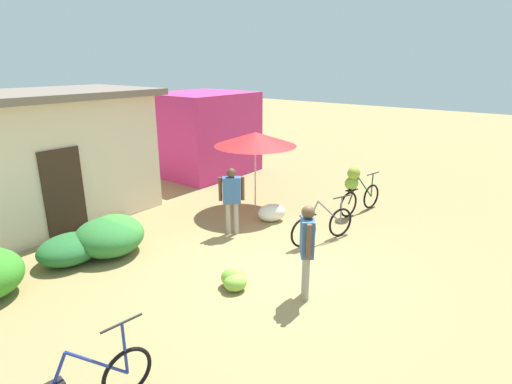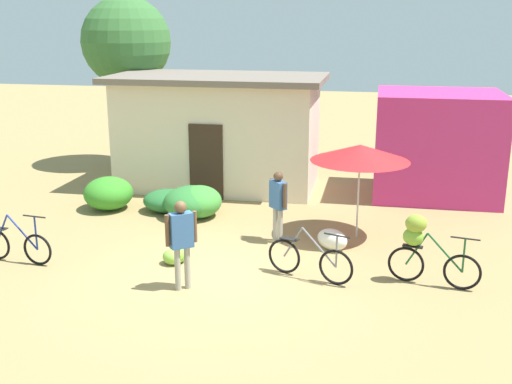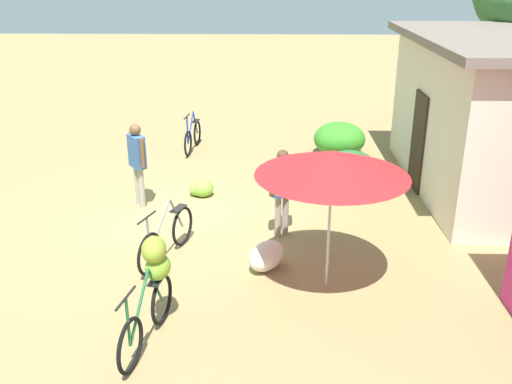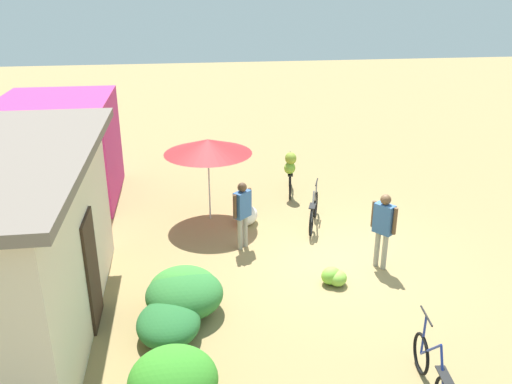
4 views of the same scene
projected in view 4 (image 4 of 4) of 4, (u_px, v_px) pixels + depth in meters
name	position (u px, v px, depth m)	size (l,w,h in m)	color
ground_plane	(340.00, 260.00, 11.24)	(60.00, 60.00, 0.00)	#977E4E
building_low	(2.00, 245.00, 8.48)	(5.86, 3.16, 3.13)	beige
shop_pink	(61.00, 150.00, 13.95)	(3.20, 2.80, 2.77)	#C42F75
hedge_bush_front_left	(173.00, 381.00, 7.26)	(1.22, 1.25, 0.82)	#368826
hedge_bush_front_right	(169.00, 323.00, 8.71)	(1.26, 1.06, 0.55)	#276630
hedge_bush_mid	(185.00, 294.00, 9.34)	(1.33, 1.38, 0.74)	#2F7633
hedge_bush_by_door	(184.00, 289.00, 9.49)	(1.13, 1.25, 0.76)	#3C8A35
market_umbrella	(208.00, 146.00, 12.52)	(2.12, 2.12, 2.07)	beige
bicycle_leftmost	(432.00, 373.00, 7.48)	(1.59, 0.25, 1.01)	black
bicycle_near_pile	(314.00, 212.00, 12.70)	(1.64, 0.62, 0.98)	black
bicycle_center_loaded	(290.00, 170.00, 14.37)	(1.62, 0.49, 1.29)	black
banana_pile_on_ground	(334.00, 277.00, 10.29)	(0.60, 0.64, 0.35)	#81BC3F
produce_sack	(247.00, 216.00, 12.82)	(0.70, 0.44, 0.44)	silver
person_vendor	(242.00, 209.00, 11.43)	(0.43, 0.44, 1.55)	gray
person_bystander	(383.00, 224.00, 10.60)	(0.48, 0.40, 1.63)	gray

